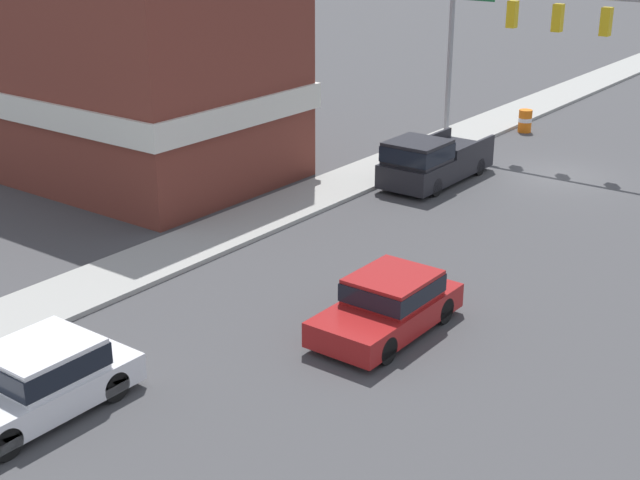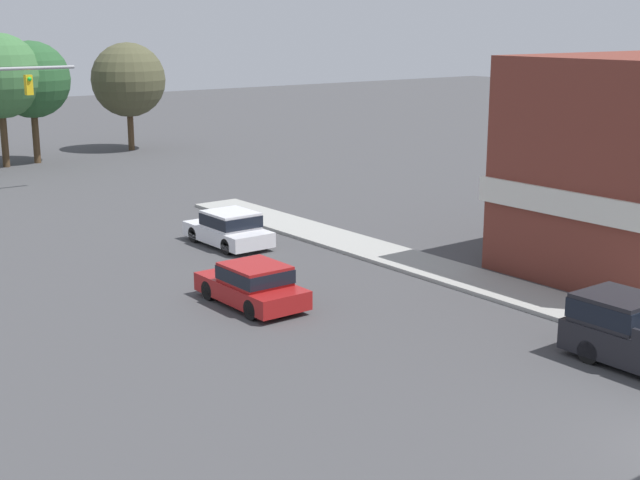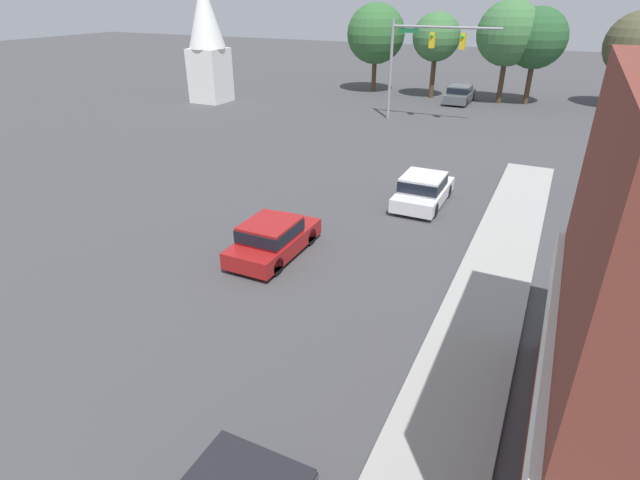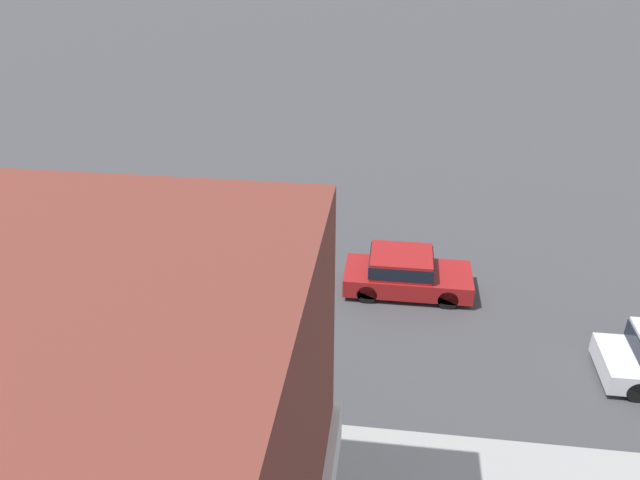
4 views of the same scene
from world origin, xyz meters
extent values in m
cylinder|color=gray|center=(-1.77, 38.38, 6.69)|extent=(7.67, 0.18, 0.18)
cube|color=gold|center=(-0.50, 38.38, 5.83)|extent=(0.36, 0.36, 1.05)
sphere|color=green|center=(-0.50, 38.18, 6.14)|extent=(0.22, 0.22, 0.22)
cylinder|color=black|center=(-2.86, 16.17, 0.33)|extent=(0.22, 0.66, 0.66)
cylinder|color=black|center=(-1.20, 16.17, 0.33)|extent=(0.22, 0.66, 0.66)
cylinder|color=black|center=(-2.86, 13.57, 0.33)|extent=(0.22, 0.66, 0.66)
cylinder|color=black|center=(-1.20, 13.57, 0.33)|extent=(0.22, 0.66, 0.66)
cube|color=maroon|center=(-2.03, 14.87, 0.49)|extent=(1.88, 4.20, 0.61)
cube|color=maroon|center=(-2.03, 14.62, 1.11)|extent=(1.73, 2.02, 0.63)
cube|color=black|center=(-2.03, 14.62, 1.11)|extent=(1.75, 2.10, 0.44)
cylinder|color=black|center=(0.78, 23.53, 0.33)|extent=(0.22, 0.66, 0.66)
cylinder|color=black|center=(2.49, 23.53, 0.33)|extent=(0.22, 0.66, 0.66)
cylinder|color=black|center=(0.78, 20.91, 0.33)|extent=(0.22, 0.66, 0.66)
cylinder|color=black|center=(2.49, 20.91, 0.33)|extent=(0.22, 0.66, 0.66)
cube|color=silver|center=(1.64, 22.22, 0.48)|extent=(1.93, 4.23, 0.60)
cube|color=silver|center=(1.64, 21.97, 1.13)|extent=(1.78, 2.03, 0.68)
cube|color=black|center=(1.64, 21.97, 1.13)|extent=(1.80, 2.11, 0.48)
cylinder|color=black|center=(2.41, 4.92, 0.33)|extent=(0.22, 0.66, 0.66)
cylinder|color=black|center=(4.19, 4.92, 0.33)|extent=(0.22, 0.66, 0.66)
cube|color=black|center=(3.30, 4.72, 1.42)|extent=(1.90, 1.99, 0.78)
cube|color=black|center=(3.30, 4.72, 1.42)|extent=(1.92, 2.07, 0.55)
cylinder|color=#4C3823|center=(1.30, 48.55, 1.69)|extent=(0.44, 0.44, 3.37)
cylinder|color=#4C3823|center=(3.52, 49.04, 1.60)|extent=(0.44, 0.44, 3.21)
sphere|color=#28562D|center=(3.52, 49.04, 5.44)|extent=(4.97, 4.97, 4.97)
cylinder|color=#4C3823|center=(11.20, 50.89, 1.34)|extent=(0.44, 0.44, 2.67)
sphere|color=#4C4C33|center=(11.20, 50.89, 5.04)|extent=(5.28, 5.28, 5.28)
camera|label=1|loc=(-12.41, 31.26, 9.78)|focal=50.00mm
camera|label=2|loc=(-17.27, -8.65, 9.02)|focal=50.00mm
camera|label=3|loc=(6.77, 0.64, 8.86)|focal=28.00mm
camera|label=4|loc=(15.89, 14.22, 11.60)|focal=35.00mm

